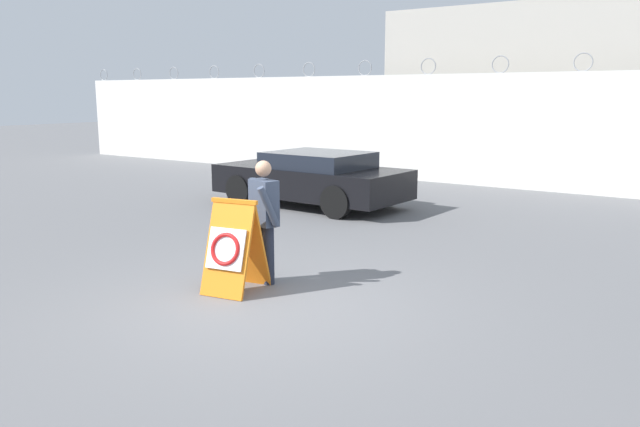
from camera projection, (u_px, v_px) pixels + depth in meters
ground_plane at (267, 305)px, 7.48m from camera, size 90.00×90.00×0.00m
perimeter_wall at (536, 132)px, 16.24m from camera, size 36.00×0.30×3.50m
building_block at (545, 93)px, 20.59m from camera, size 8.53×6.45×5.08m
barricade_sign at (233, 246)px, 7.89m from camera, size 0.73×0.85×1.19m
security_guard at (264, 217)px, 8.20m from camera, size 0.59×0.50×1.64m
parked_car_front_coupe at (312, 178)px, 14.03m from camera, size 4.47×2.18×1.22m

